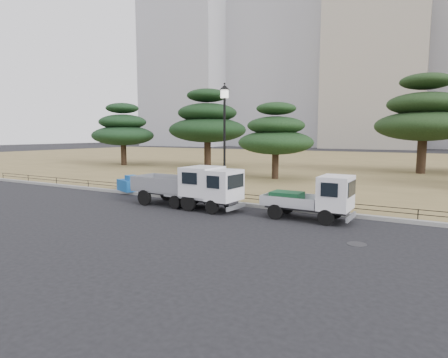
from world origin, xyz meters
The scene contains 16 objects.
ground centered at (0.00, 0.00, 0.00)m, with size 220.00×220.00×0.00m, color black.
lawn centered at (0.00, 30.60, 0.07)m, with size 120.00×56.00×0.15m, color olive.
curb centered at (0.00, 2.60, 0.08)m, with size 120.00×0.25×0.16m, color gray.
truck_large centered at (-1.81, 1.18, 1.06)m, with size 4.40×1.85×1.90m.
truck_kei_front centered at (-0.26, 1.03, 0.91)m, with size 3.56×1.73×1.83m.
truck_kei_rear centered at (4.39, 1.37, 0.89)m, with size 3.45×1.55×1.79m.
street_lamp centered at (-0.48, 2.90, 3.90)m, with size 0.50×0.50×5.54m.
pipe_fence centered at (0.00, 2.75, 0.44)m, with size 38.00×0.04×0.40m.
tarp_pile centered at (-6.64, 2.83, 0.51)m, with size 1.63×1.43×0.91m.
manhole centered at (6.50, -1.20, 0.01)m, with size 0.60×0.60×0.01m, color #2D2D30.
pine_west_far centered at (-19.96, 15.96, 3.84)m, with size 6.34×6.34×6.40m.
pine_west_near centered at (-11.12, 18.37, 4.51)m, with size 7.56×7.56×7.56m.
pine_center_left centered at (-1.59, 12.33, 3.31)m, with size 5.38×5.38×5.47m.
pine_center_right centered at (7.45, 21.72, 4.81)m, with size 7.58×7.58×8.05m.
tower_far_west centered at (-55.00, 80.00, 32.50)m, with size 24.00×20.00×65.00m, color #A0A0A5.
tower_center_left centered at (-5.00, 85.00, 27.50)m, with size 22.00×20.00×55.00m, color #AAA08C.
Camera 1 is at (8.44, -12.92, 3.36)m, focal length 30.00 mm.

